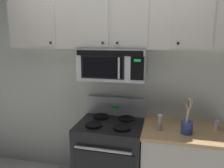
% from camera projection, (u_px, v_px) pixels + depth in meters
% --- Properties ---
extents(back_wall, '(5.20, 0.10, 2.70)m').
position_uv_depth(back_wall, '(117.00, 79.00, 2.74)').
color(back_wall, silver).
rests_on(back_wall, ground_plane).
extents(stove_range, '(0.76, 0.69, 1.12)m').
position_uv_depth(stove_range, '(111.00, 156.00, 2.58)').
color(stove_range, black).
rests_on(stove_range, ground_plane).
extents(over_range_microwave, '(0.76, 0.43, 0.35)m').
position_uv_depth(over_range_microwave, '(113.00, 64.00, 2.46)').
color(over_range_microwave, '#B7BABF').
extents(upper_cabinets, '(2.50, 0.36, 0.55)m').
position_uv_depth(upper_cabinets, '(114.00, 24.00, 2.39)').
color(upper_cabinets, '#BCB7AD').
extents(counter_segment, '(0.93, 0.65, 0.90)m').
position_uv_depth(counter_segment, '(183.00, 166.00, 2.39)').
color(counter_segment, '#BCB7AD').
rests_on(counter_segment, ground_plane).
extents(utensil_crock_blue, '(0.12, 0.12, 0.38)m').
position_uv_depth(utensil_crock_blue, '(187.00, 125.00, 2.19)').
color(utensil_crock_blue, '#384C9E').
rests_on(utensil_crock_blue, counter_segment).
extents(salt_shaker, '(0.05, 0.05, 0.10)m').
position_uv_depth(salt_shaker, '(217.00, 125.00, 2.28)').
color(salt_shaker, white).
rests_on(salt_shaker, counter_segment).
extents(pepper_mill, '(0.06, 0.06, 0.17)m').
position_uv_depth(pepper_mill, '(160.00, 122.00, 2.27)').
color(pepper_mill, '#B7B2A8').
rests_on(pepper_mill, counter_segment).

